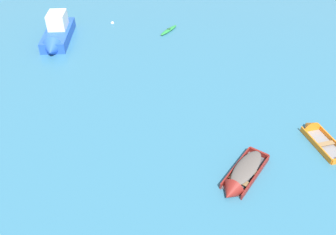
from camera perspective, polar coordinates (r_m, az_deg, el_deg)
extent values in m
cube|color=blue|center=(34.98, -18.00, 13.16)|extent=(2.75, 6.53, 0.95)
cone|color=blue|center=(32.06, -19.10, 10.73)|extent=(1.97, 1.43, 1.87)
cube|color=white|center=(35.11, -18.19, 15.35)|extent=(1.79, 2.42, 1.44)
cube|color=black|center=(34.09, -18.61, 15.13)|extent=(1.52, 0.32, 0.63)
ellipsoid|color=#288C3D|center=(35.22, 0.12, 14.54)|extent=(1.89, 2.72, 0.26)
torus|color=black|center=(35.17, 0.12, 14.71)|extent=(0.48, 0.48, 0.06)
cube|color=#4C4C51|center=(19.60, 12.92, -9.18)|extent=(2.89, 3.46, 0.10)
cube|color=maroon|center=(19.38, 14.62, -9.61)|extent=(2.10, 2.97, 0.39)
cube|color=maroon|center=(19.63, 11.36, -8.18)|extent=(2.10, 2.97, 0.39)
cube|color=maroon|center=(20.73, 15.09, -5.89)|extent=(1.06, 0.79, 0.39)
cone|color=maroon|center=(18.29, 10.44, -12.38)|extent=(1.43, 1.34, 1.17)
cube|color=#937047|center=(19.57, 13.24, -8.40)|extent=(1.11, 0.93, 0.03)
cube|color=#937047|center=(18.88, 11.88, -10.31)|extent=(1.11, 0.93, 0.03)
ellipsoid|color=#59514C|center=(19.27, 13.11, -8.23)|extent=(2.68, 3.19, 0.37)
cube|color=gray|center=(22.92, 24.76, -4.14)|extent=(1.91, 3.19, 0.09)
cube|color=orange|center=(22.49, 23.64, -4.19)|extent=(0.95, 3.03, 0.36)
cube|color=orange|center=(23.19, 26.02, -3.59)|extent=(0.95, 3.03, 0.36)
cone|color=orange|center=(23.75, 22.67, -1.36)|extent=(1.30, 1.01, 1.15)
cube|color=#937047|center=(22.71, 25.13, -4.01)|extent=(1.12, 0.61, 0.03)
sphere|color=silver|center=(37.69, -9.37, 15.45)|extent=(0.35, 0.35, 0.35)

